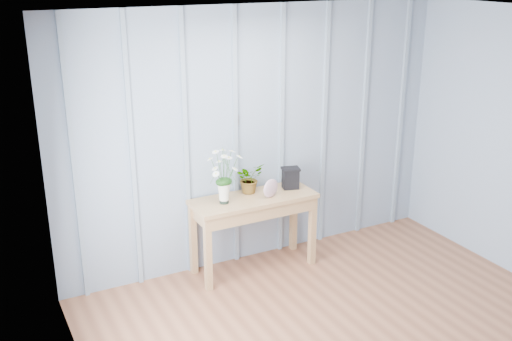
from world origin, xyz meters
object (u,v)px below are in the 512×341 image
daisy_vase (224,168)px  carved_box (291,178)px  felt_disc_vessel (271,188)px  sideboard (254,208)px

daisy_vase → carved_box: size_ratio=2.59×
daisy_vase → felt_disc_vessel: (0.45, -0.07, -0.25)m
daisy_vase → carved_box: (0.74, 0.05, -0.23)m
daisy_vase → carved_box: daisy_vase is taller
carved_box → daisy_vase: bearing=-176.1°
felt_disc_vessel → carved_box: 0.31m
daisy_vase → felt_disc_vessel: daisy_vase is taller
sideboard → carved_box: size_ratio=5.74×
felt_disc_vessel → carved_box: size_ratio=0.87×
sideboard → carved_box: bearing=5.4°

